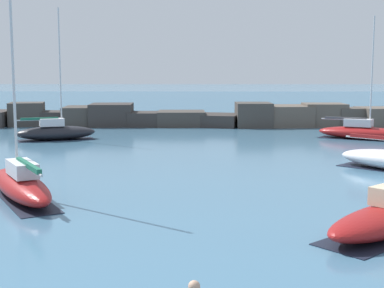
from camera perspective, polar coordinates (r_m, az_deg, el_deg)
open_sea_beyond at (r=116.82m, az=-0.54°, el=4.74°), size 400.00×116.00×0.01m
breakwater_jetty at (r=56.96m, az=-0.09°, el=2.96°), size 67.44×6.64×2.52m
sailboat_moored_0 at (r=46.26m, az=-14.34°, el=1.28°), size 6.88×4.50×10.90m
sailboat_moored_2 at (r=25.05m, az=-17.78°, el=-4.02°), size 5.57×7.68×10.71m
sailboat_moored_4 at (r=47.70m, az=17.70°, el=1.27°), size 7.71×5.61×10.26m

